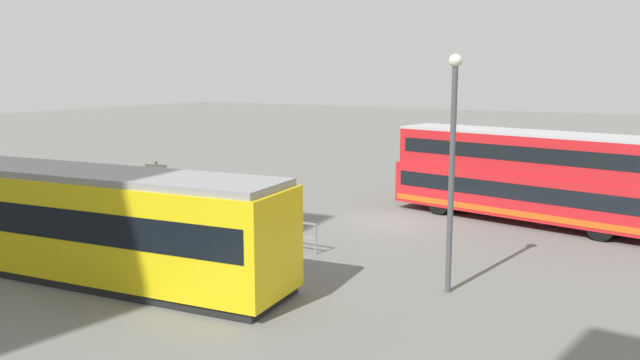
# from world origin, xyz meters

# --- Properties ---
(ground_plane) EXTENTS (160.00, 160.00, 0.00)m
(ground_plane) POSITION_xyz_m (0.00, 0.00, 0.00)
(ground_plane) COLOR slate
(double_decker_bus) EXTENTS (11.92, 4.54, 3.77)m
(double_decker_bus) POSITION_xyz_m (-4.93, -2.81, 1.94)
(double_decker_bus) COLOR red
(double_decker_bus) RESTS_ON ground
(tram_yellow) EXTENTS (15.06, 4.33, 3.30)m
(tram_yellow) POSITION_xyz_m (5.73, 11.42, 1.72)
(tram_yellow) COLOR yellow
(tram_yellow) RESTS_ON ground
(pedestrian_near_railing) EXTENTS (0.40, 0.40, 1.66)m
(pedestrian_near_railing) POSITION_xyz_m (4.51, 3.75, 0.95)
(pedestrian_near_railing) COLOR #33384C
(pedestrian_near_railing) RESTS_ON ground
(pedestrian_railing) EXTENTS (6.31, 0.20, 1.08)m
(pedestrian_railing) POSITION_xyz_m (3.33, 5.82, 0.73)
(pedestrian_railing) COLOR gray
(pedestrian_railing) RESTS_ON ground
(info_sign) EXTENTS (1.00, 0.26, 2.55)m
(info_sign) POSITION_xyz_m (8.28, 5.08, 1.75)
(info_sign) COLOR slate
(info_sign) RESTS_ON ground
(street_lamp) EXTENTS (0.36, 0.36, 6.65)m
(street_lamp) POSITION_xyz_m (-4.98, 7.09, 3.90)
(street_lamp) COLOR #4C4C51
(street_lamp) RESTS_ON ground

